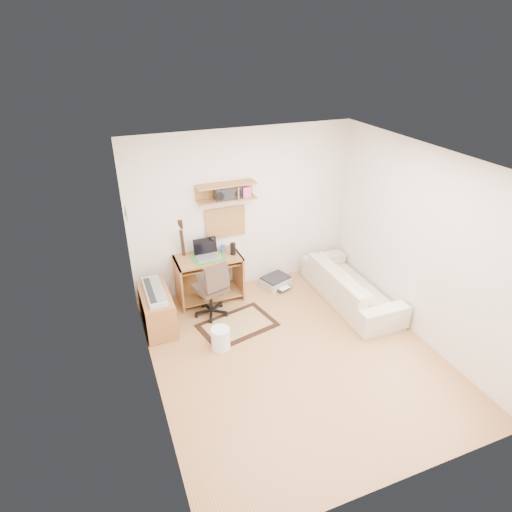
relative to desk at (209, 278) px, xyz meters
name	(u,v)px	position (x,y,z in m)	size (l,w,h in m)	color
floor	(295,355)	(0.68, -1.73, -0.38)	(3.60, 4.00, 0.01)	#B47D4B
ceiling	(306,162)	(0.68, -1.73, 2.23)	(3.60, 4.00, 0.01)	white
back_wall	(243,211)	(0.68, 0.28, 0.93)	(3.60, 0.01, 2.60)	silver
left_wall	(147,301)	(-1.13, -1.73, 0.93)	(0.01, 4.00, 2.60)	silver
right_wall	(422,245)	(2.48, -1.73, 0.93)	(0.01, 4.00, 2.60)	silver
wall_shelf	(226,192)	(0.38, 0.15, 1.32)	(0.90, 0.25, 0.26)	#A16638
cork_board	(225,222)	(0.38, 0.25, 0.79)	(0.64, 0.03, 0.49)	tan
wall_photo	(126,213)	(-1.11, -0.23, 1.34)	(0.02, 0.20, 0.15)	#4C8CBF
desk	(209,278)	(0.00, 0.00, 0.00)	(1.00, 0.55, 0.75)	#A16638
laptop	(208,250)	(0.00, -0.02, 0.52)	(0.37, 0.37, 0.28)	silver
speaker	(233,249)	(0.39, -0.05, 0.47)	(0.08, 0.08, 0.19)	black
desk_lamp	(215,244)	(0.15, 0.14, 0.51)	(0.09, 0.09, 0.27)	black
pencil_cup	(223,248)	(0.27, 0.10, 0.43)	(0.08, 0.08, 0.11)	#33589A
boombox	(228,193)	(0.39, 0.15, 1.30)	(0.39, 0.18, 0.20)	black
rug	(237,325)	(0.17, -0.84, -0.37)	(1.06, 0.71, 0.01)	#CEC08A
task_chair	(210,288)	(-0.10, -0.43, 0.09)	(0.48, 0.48, 0.93)	#382B21
cabinet	(157,310)	(-0.90, -0.42, -0.10)	(0.40, 0.90, 0.55)	#A16638
music_keyboard	(154,292)	(-0.90, -0.42, 0.21)	(0.25, 0.79, 0.07)	#B2B5BA
guitar	(185,262)	(-0.33, 0.13, 0.29)	(0.35, 0.22, 1.33)	#9D6730
waste_basket	(221,338)	(-0.20, -1.22, -0.22)	(0.26, 0.26, 0.31)	white
printer	(276,282)	(1.13, -0.04, -0.29)	(0.44, 0.34, 0.17)	#A5A8AA
sofa	(352,280)	(2.06, -0.87, 0.01)	(1.95, 0.57, 0.76)	beige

